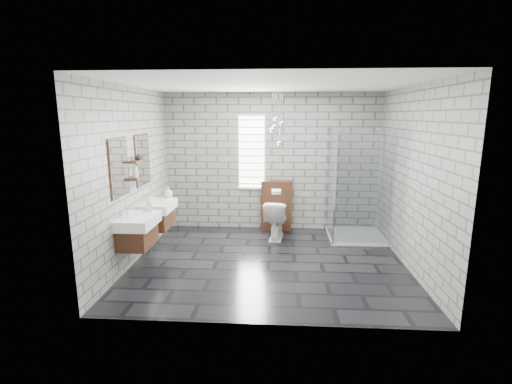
# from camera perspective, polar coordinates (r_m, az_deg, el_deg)

# --- Properties ---
(floor) EXTENTS (4.20, 3.60, 0.02)m
(floor) POSITION_cam_1_polar(r_m,az_deg,el_deg) (5.96, 1.96, -10.73)
(floor) COLOR black
(floor) RESTS_ON ground
(ceiling) EXTENTS (4.20, 3.60, 0.02)m
(ceiling) POSITION_cam_1_polar(r_m,az_deg,el_deg) (5.53, 2.16, 16.33)
(ceiling) COLOR white
(ceiling) RESTS_ON wall_back
(wall_back) EXTENTS (4.20, 0.02, 2.70)m
(wall_back) POSITION_cam_1_polar(r_m,az_deg,el_deg) (7.38, 2.45, 4.59)
(wall_back) COLOR gray
(wall_back) RESTS_ON floor
(wall_front) EXTENTS (4.20, 0.02, 2.70)m
(wall_front) POSITION_cam_1_polar(r_m,az_deg,el_deg) (3.81, 1.29, -2.19)
(wall_front) COLOR gray
(wall_front) RESTS_ON floor
(wall_left) EXTENTS (0.02, 3.60, 2.70)m
(wall_left) POSITION_cam_1_polar(r_m,az_deg,el_deg) (6.02, -18.47, 2.37)
(wall_left) COLOR gray
(wall_left) RESTS_ON floor
(wall_right) EXTENTS (0.02, 3.60, 2.70)m
(wall_right) POSITION_cam_1_polar(r_m,az_deg,el_deg) (5.92, 22.95, 1.89)
(wall_right) COLOR gray
(wall_right) RESTS_ON floor
(vanity_left) EXTENTS (0.47, 0.70, 1.57)m
(vanity_left) POSITION_cam_1_polar(r_m,az_deg,el_deg) (5.61, -18.07, -4.47)
(vanity_left) COLOR #422414
(vanity_left) RESTS_ON wall_left
(vanity_right) EXTENTS (0.47, 0.70, 1.57)m
(vanity_right) POSITION_cam_1_polar(r_m,az_deg,el_deg) (6.43, -15.13, -2.26)
(vanity_right) COLOR #422414
(vanity_right) RESTS_ON wall_left
(shelf_lower) EXTENTS (0.14, 0.30, 0.03)m
(shelf_lower) POSITION_cam_1_polar(r_m,az_deg,el_deg) (5.95, -17.91, 2.01)
(shelf_lower) COLOR #422414
(shelf_lower) RESTS_ON wall_left
(shelf_upper) EXTENTS (0.14, 0.30, 0.03)m
(shelf_upper) POSITION_cam_1_polar(r_m,az_deg,el_deg) (5.92, -18.07, 4.49)
(shelf_upper) COLOR #422414
(shelf_upper) RESTS_ON wall_left
(window) EXTENTS (0.56, 0.05, 1.48)m
(window) POSITION_cam_1_polar(r_m,az_deg,el_deg) (7.34, -0.68, 6.14)
(window) COLOR white
(window) RESTS_ON wall_back
(cistern_panel) EXTENTS (0.60, 0.20, 1.00)m
(cistern_panel) POSITION_cam_1_polar(r_m,az_deg,el_deg) (7.42, 3.15, -2.05)
(cistern_panel) COLOR #422414
(cistern_panel) RESTS_ON floor
(flush_plate) EXTENTS (0.18, 0.01, 0.12)m
(flush_plate) POSITION_cam_1_polar(r_m,az_deg,el_deg) (7.25, 3.17, 0.05)
(flush_plate) COLOR silver
(flush_plate) RESTS_ON cistern_panel
(shower_enclosure) EXTENTS (1.00, 1.00, 2.03)m
(shower_enclosure) POSITION_cam_1_polar(r_m,az_deg,el_deg) (7.05, 14.59, -3.14)
(shower_enclosure) COLOR white
(shower_enclosure) RESTS_ON floor
(pendant_cluster) EXTENTS (0.26, 0.26, 0.98)m
(pendant_cluster) POSITION_cam_1_polar(r_m,az_deg,el_deg) (6.90, 3.26, 9.87)
(pendant_cluster) COLOR silver
(pendant_cluster) RESTS_ON ceiling
(toilet) EXTENTS (0.48, 0.75, 0.72)m
(toilet) POSITION_cam_1_polar(r_m,az_deg,el_deg) (6.95, 3.10, -4.19)
(toilet) COLOR white
(toilet) RESTS_ON floor
(soap_bottle_a) EXTENTS (0.12, 0.12, 0.20)m
(soap_bottle_a) POSITION_cam_1_polar(r_m,az_deg,el_deg) (5.78, -16.17, -1.88)
(soap_bottle_a) COLOR #B2B2B2
(soap_bottle_a) RESTS_ON vanity_left
(soap_bottle_b) EXTENTS (0.19, 0.19, 0.19)m
(soap_bottle_b) POSITION_cam_1_polar(r_m,az_deg,el_deg) (6.67, -13.37, -0.02)
(soap_bottle_b) COLOR #B2B2B2
(soap_bottle_b) RESTS_ON vanity_right
(soap_bottle_c) EXTENTS (0.10, 0.10, 0.24)m
(soap_bottle_c) POSITION_cam_1_polar(r_m,az_deg,el_deg) (5.88, -18.10, 3.20)
(soap_bottle_c) COLOR #B2B2B2
(soap_bottle_c) RESTS_ON shelf_lower
(vase) EXTENTS (0.12, 0.12, 0.10)m
(vase) POSITION_cam_1_polar(r_m,az_deg,el_deg) (6.00, -17.67, 5.23)
(vase) COLOR #B2B2B2
(vase) RESTS_ON shelf_upper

